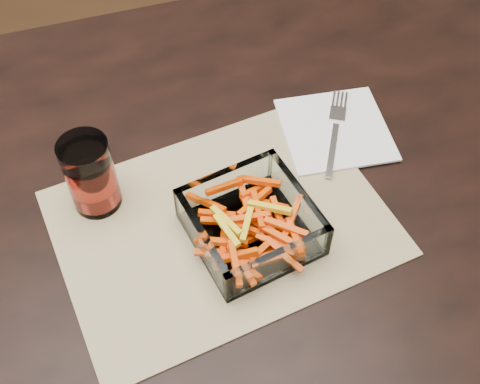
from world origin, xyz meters
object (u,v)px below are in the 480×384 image
dining_table (144,234)px  glass_bowl (251,224)px  fork (335,129)px  tumbler (91,177)px

dining_table → glass_bowl: glass_bowl is taller
fork → tumbler: bearing=-147.6°
glass_bowl → fork: 0.24m
tumbler → dining_table: bearing=-17.2°
tumbler → fork: bearing=2.9°
glass_bowl → tumbler: 0.23m
tumbler → fork: 0.38m
fork → dining_table: bearing=-144.3°
glass_bowl → tumbler: bearing=147.0°
dining_table → tumbler: tumbler is taller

